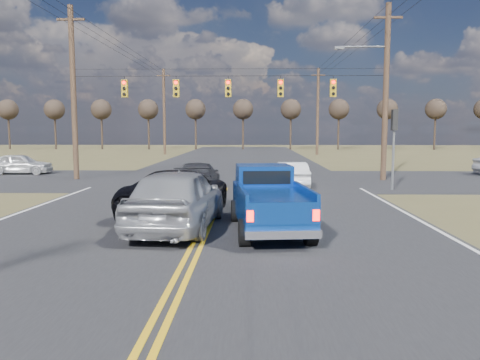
{
  "coord_description": "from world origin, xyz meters",
  "views": [
    {
      "loc": [
        1.41,
        -9.23,
        2.94
      ],
      "look_at": [
        1.05,
        4.11,
        1.5
      ],
      "focal_mm": 35.0,
      "sensor_mm": 36.0,
      "label": 1
    }
  ],
  "objects_px": {
    "black_suv": "(178,192)",
    "dgrey_car_queue": "(198,177)",
    "pickup_truck": "(268,201)",
    "silver_suv": "(178,198)",
    "white_car_queue": "(291,175)",
    "cross_car_west": "(20,164)"
  },
  "relations": [
    {
      "from": "black_suv",
      "to": "dgrey_car_queue",
      "type": "relative_size",
      "value": 1.2
    },
    {
      "from": "pickup_truck",
      "to": "silver_suv",
      "type": "distance_m",
      "value": 2.67
    },
    {
      "from": "white_car_queue",
      "to": "cross_car_west",
      "type": "distance_m",
      "value": 18.55
    },
    {
      "from": "dgrey_car_queue",
      "to": "cross_car_west",
      "type": "relative_size",
      "value": 1.18
    },
    {
      "from": "white_car_queue",
      "to": "dgrey_car_queue",
      "type": "xyz_separation_m",
      "value": [
        -4.6,
        -1.64,
        0.03
      ]
    },
    {
      "from": "silver_suv",
      "to": "black_suv",
      "type": "distance_m",
      "value": 2.44
    },
    {
      "from": "silver_suv",
      "to": "black_suv",
      "type": "xyz_separation_m",
      "value": [
        -0.36,
        2.41,
        -0.14
      ]
    },
    {
      "from": "black_suv",
      "to": "white_car_queue",
      "type": "height_order",
      "value": "black_suv"
    },
    {
      "from": "black_suv",
      "to": "dgrey_car_queue",
      "type": "height_order",
      "value": "black_suv"
    },
    {
      "from": "pickup_truck",
      "to": "cross_car_west",
      "type": "bearing_deg",
      "value": 127.01
    },
    {
      "from": "silver_suv",
      "to": "white_car_queue",
      "type": "bearing_deg",
      "value": -107.94
    },
    {
      "from": "pickup_truck",
      "to": "white_car_queue",
      "type": "xyz_separation_m",
      "value": [
        1.52,
        10.43,
        -0.24
      ]
    },
    {
      "from": "dgrey_car_queue",
      "to": "black_suv",
      "type": "bearing_deg",
      "value": 89.37
    },
    {
      "from": "pickup_truck",
      "to": "cross_car_west",
      "type": "height_order",
      "value": "pickup_truck"
    },
    {
      "from": "black_suv",
      "to": "dgrey_car_queue",
      "type": "xyz_separation_m",
      "value": [
        -0.04,
        6.2,
        -0.1
      ]
    },
    {
      "from": "white_car_queue",
      "to": "dgrey_car_queue",
      "type": "height_order",
      "value": "dgrey_car_queue"
    },
    {
      "from": "pickup_truck",
      "to": "black_suv",
      "type": "bearing_deg",
      "value": 133.66
    },
    {
      "from": "white_car_queue",
      "to": "dgrey_car_queue",
      "type": "bearing_deg",
      "value": 16.83
    },
    {
      "from": "pickup_truck",
      "to": "white_car_queue",
      "type": "bearing_deg",
      "value": 75.81
    },
    {
      "from": "black_suv",
      "to": "white_car_queue",
      "type": "bearing_deg",
      "value": -111.74
    },
    {
      "from": "pickup_truck",
      "to": "white_car_queue",
      "type": "distance_m",
      "value": 10.54
    },
    {
      "from": "pickup_truck",
      "to": "cross_car_west",
      "type": "relative_size",
      "value": 1.26
    }
  ]
}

